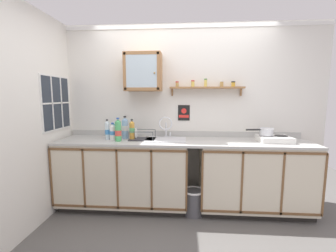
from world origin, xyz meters
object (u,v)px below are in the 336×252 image
object	(u,v)px
saucepan	(266,132)
trash_bin	(194,201)
dish_rack	(142,138)
warning_sign	(184,113)
bottle_juice_amber_5	(132,130)
bottle_opaque_white_0	(113,132)
bottle_soda_green_1	(118,131)
bottle_water_clear_3	(107,130)
hot_plate_stove	(274,139)
wall_cabinet	(143,72)
bottle_water_blue_2	(125,128)
sink	(166,142)
bottle_detergent_teal_4	(114,131)

from	to	relation	value
saucepan	trash_bin	xyz separation A→B (m)	(-0.93, -0.20, -0.89)
dish_rack	warning_sign	bearing A→B (deg)	26.78
bottle_juice_amber_5	saucepan	bearing A→B (deg)	1.17
bottle_juice_amber_5	warning_sign	world-z (taller)	warning_sign
saucepan	bottle_opaque_white_0	distance (m)	2.00
warning_sign	trash_bin	distance (m)	1.21
bottle_soda_green_1	warning_sign	size ratio (longest dim) A/B	1.39
bottle_water_clear_3	dish_rack	bearing A→B (deg)	3.98
hot_plate_stove	wall_cabinet	world-z (taller)	wall_cabinet
bottle_juice_amber_5	bottle_water_blue_2	bearing A→B (deg)	141.56
bottle_juice_amber_5	dish_rack	xyz separation A→B (m)	(0.13, 0.03, -0.11)
bottle_juice_amber_5	dish_rack	size ratio (longest dim) A/B	0.82
bottle_opaque_white_0	wall_cabinet	distance (m)	0.91
wall_cabinet	bottle_water_clear_3	bearing A→B (deg)	-158.91
sink	bottle_detergent_teal_4	world-z (taller)	sink
dish_rack	bottle_water_blue_2	bearing A→B (deg)	165.05
warning_sign	hot_plate_stove	bearing A→B (deg)	-14.55
wall_cabinet	bottle_soda_green_1	bearing A→B (deg)	-136.04
bottle_soda_green_1	bottle_detergent_teal_4	xyz separation A→B (m)	(-0.13, 0.22, -0.04)
sink	bottle_opaque_white_0	distance (m)	0.72
bottle_water_clear_3	sink	bearing A→B (deg)	3.50
bottle_water_blue_2	hot_plate_stove	bearing A→B (deg)	-2.42
bottle_soda_green_1	dish_rack	size ratio (longest dim) A/B	0.90
bottle_water_clear_3	wall_cabinet	xyz separation A→B (m)	(0.47, 0.18, 0.78)
bottle_detergent_teal_4	saucepan	bearing A→B (deg)	-2.31
hot_plate_stove	bottle_soda_green_1	bearing A→B (deg)	-176.79
dish_rack	saucepan	bearing A→B (deg)	0.22
saucepan	dish_rack	size ratio (longest dim) A/B	1.05
dish_rack	trash_bin	distance (m)	1.07
warning_sign	wall_cabinet	bearing A→B (deg)	-166.30
trash_bin	bottle_opaque_white_0	bearing A→B (deg)	173.93
bottle_juice_amber_5	warning_sign	xyz separation A→B (m)	(0.69, 0.31, 0.21)
bottle_opaque_white_0	bottle_water_blue_2	xyz separation A→B (m)	(0.13, 0.15, 0.04)
bottle_detergent_teal_4	bottle_juice_amber_5	world-z (taller)	bottle_juice_amber_5
saucepan	bottle_soda_green_1	xyz separation A→B (m)	(-1.91, -0.14, 0.01)
bottle_opaque_white_0	bottle_soda_green_1	size ratio (longest dim) A/B	0.77
bottle_water_clear_3	warning_sign	size ratio (longest dim) A/B	1.24
bottle_water_clear_3	warning_sign	bearing A→B (deg)	17.14
bottle_soda_green_1	bottle_juice_amber_5	distance (m)	0.19
hot_plate_stove	bottle_water_blue_2	world-z (taller)	bottle_water_blue_2
bottle_soda_green_1	bottle_water_blue_2	size ratio (longest dim) A/B	0.99
sink	bottle_juice_amber_5	xyz separation A→B (m)	(-0.45, -0.05, 0.16)
sink	hot_plate_stove	xyz separation A→B (m)	(1.40, -0.03, 0.06)
bottle_water_blue_2	bottle_water_clear_3	world-z (taller)	bottle_water_blue_2
bottle_opaque_white_0	hot_plate_stove	bearing A→B (deg)	1.74
bottle_juice_amber_5	trash_bin	world-z (taller)	bottle_juice_amber_5
bottle_soda_green_1	warning_sign	world-z (taller)	warning_sign
bottle_opaque_white_0	bottle_water_blue_2	world-z (taller)	bottle_water_blue_2
bottle_water_clear_3	bottle_juice_amber_5	size ratio (longest dim) A/B	0.98
bottle_detergent_teal_4	sink	bearing A→B (deg)	-5.61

